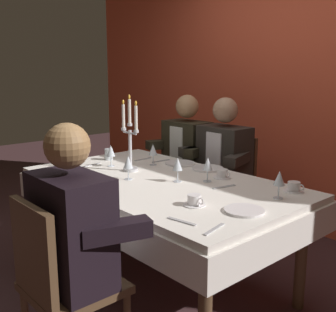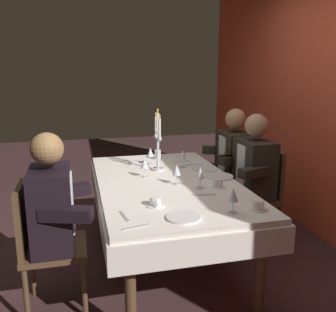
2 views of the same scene
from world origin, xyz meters
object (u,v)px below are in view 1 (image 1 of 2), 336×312
(seated_diner_2, at_px, (70,230))
(coffee_cup_2, at_px, (195,201))
(candelabra, at_px, (130,141))
(seated_diner_1, at_px, (224,157))
(wine_glass_2, at_px, (208,165))
(dinner_plate_0, at_px, (244,210))
(coffee_cup_1, at_px, (222,174))
(water_tumbler_0, at_px, (109,154))
(coffee_cup_0, at_px, (294,187))
(wine_glass_5, at_px, (178,165))
(dinner_plate_1, at_px, (180,163))
(dinner_plate_2, at_px, (208,168))
(wine_glass_3, at_px, (128,163))
(wine_glass_1, at_px, (153,150))
(dining_table, at_px, (160,196))
(seated_diner_0, at_px, (187,150))
(wine_glass_4, at_px, (279,179))
(wine_glass_0, at_px, (111,151))

(seated_diner_2, bearing_deg, coffee_cup_2, 78.03)
(candelabra, xyz_separation_m, seated_diner_1, (0.14, 0.88, -0.23))
(wine_glass_2, bearing_deg, dinner_plate_0, -28.41)
(coffee_cup_1, height_order, seated_diner_2, seated_diner_2)
(water_tumbler_0, relative_size, coffee_cup_2, 0.69)
(coffee_cup_0, relative_size, seated_diner_1, 0.11)
(candelabra, relative_size, water_tumbler_0, 6.03)
(wine_glass_5, bearing_deg, dinner_plate_1, 134.72)
(wine_glass_2, distance_m, water_tumbler_0, 1.00)
(dinner_plate_2, height_order, wine_glass_3, wine_glass_3)
(wine_glass_1, xyz_separation_m, wine_glass_3, (0.22, -0.40, 0.00))
(dinner_plate_2, bearing_deg, coffee_cup_2, -51.99)
(wine_glass_2, relative_size, wine_glass_3, 1.00)
(dinner_plate_0, bearing_deg, wine_glass_2, 151.59)
(wine_glass_1, xyz_separation_m, wine_glass_2, (0.61, -0.04, 0.00))
(dining_table, relative_size, dinner_plate_1, 8.39)
(wine_glass_5, bearing_deg, coffee_cup_2, -32.04)
(dinner_plate_1, height_order, coffee_cup_1, coffee_cup_1)
(dinner_plate_0, distance_m, wine_glass_3, 0.93)
(wine_glass_1, distance_m, water_tumbler_0, 0.42)
(wine_glass_3, height_order, coffee_cup_1, wine_glass_3)
(wine_glass_1, relative_size, wine_glass_5, 1.00)
(dining_table, bearing_deg, coffee_cup_1, 54.28)
(seated_diner_0, bearing_deg, candelabra, -70.38)
(dining_table, xyz_separation_m, coffee_cup_1, (0.25, 0.35, 0.15))
(wine_glass_3, relative_size, seated_diner_2, 0.13)
(wine_glass_2, bearing_deg, coffee_cup_0, 23.98)
(seated_diner_0, bearing_deg, coffee_cup_2, -42.87)
(water_tumbler_0, bearing_deg, dinner_plate_1, 32.69)
(dining_table, height_order, coffee_cup_0, coffee_cup_0)
(wine_glass_4, bearing_deg, candelabra, -167.64)
(wine_glass_3, distance_m, wine_glass_4, 0.99)
(dining_table, relative_size, wine_glass_0, 11.83)
(wine_glass_1, bearing_deg, seated_diner_1, 75.37)
(dinner_plate_1, height_order, coffee_cup_2, coffee_cup_2)
(water_tumbler_0, bearing_deg, wine_glass_1, 21.51)
(seated_diner_0, distance_m, seated_diner_1, 0.45)
(wine_glass_2, xyz_separation_m, seated_diner_2, (0.14, -1.09, -0.12))
(dining_table, xyz_separation_m, dinner_plate_0, (0.78, -0.09, 0.13))
(coffee_cup_0, xyz_separation_m, coffee_cup_1, (-0.50, -0.08, 0.00))
(wine_glass_2, bearing_deg, wine_glass_3, -137.47)
(candelabra, height_order, water_tumbler_0, candelabra)
(coffee_cup_0, height_order, coffee_cup_1, same)
(wine_glass_4, bearing_deg, wine_glass_0, -168.42)
(dinner_plate_1, xyz_separation_m, seated_diner_2, (0.63, -1.30, -0.01))
(coffee_cup_2, bearing_deg, wine_glass_5, 147.96)
(coffee_cup_1, xyz_separation_m, seated_diner_1, (-0.44, 0.54, -0.03))
(dining_table, bearing_deg, wine_glass_0, -177.26)
(dinner_plate_2, distance_m, wine_glass_5, 0.43)
(candelabra, height_order, wine_glass_2, candelabra)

